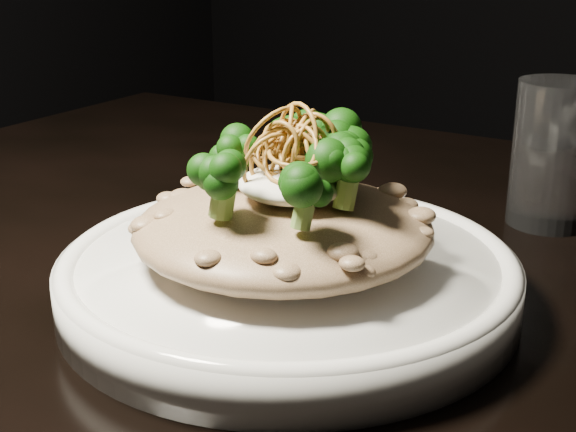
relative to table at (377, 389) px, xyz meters
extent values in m
cube|color=black|center=(0.00, 0.00, 0.06)|extent=(1.10, 0.80, 0.04)
cylinder|color=black|center=(-0.48, 0.33, -0.31)|extent=(0.05, 0.05, 0.71)
cylinder|color=white|center=(-0.04, -0.06, 0.10)|extent=(0.28, 0.28, 0.03)
ellipsoid|color=brown|center=(-0.04, -0.06, 0.13)|extent=(0.18, 0.18, 0.04)
ellipsoid|color=white|center=(-0.03, -0.06, 0.16)|extent=(0.06, 0.06, 0.02)
cylinder|color=silver|center=(0.06, 0.16, 0.14)|extent=(0.08, 0.08, 0.11)
camera|label=1|loc=(0.20, -0.44, 0.30)|focal=50.00mm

